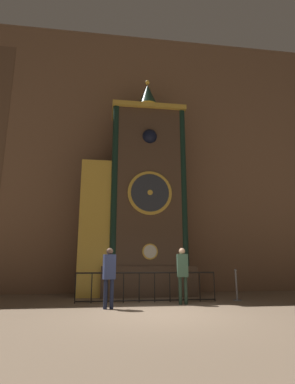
{
  "coord_description": "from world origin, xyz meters",
  "views": [
    {
      "loc": [
        -1.41,
        -8.04,
        1.3
      ],
      "look_at": [
        0.26,
        4.38,
        4.24
      ],
      "focal_mm": 28.0,
      "sensor_mm": 36.0,
      "label": 1
    }
  ],
  "objects_px": {
    "clock_tower": "(139,200)",
    "visitor_near": "(109,272)",
    "visitor_far": "(183,270)",
    "stanchion_post": "(237,290)"
  },
  "relations": [
    {
      "from": "clock_tower",
      "to": "visitor_near",
      "type": "bearing_deg",
      "value": -109.95
    },
    {
      "from": "clock_tower",
      "to": "visitor_near",
      "type": "height_order",
      "value": "clock_tower"
    },
    {
      "from": "visitor_near",
      "to": "visitor_far",
      "type": "xyz_separation_m",
      "value": [
        2.35,
        0.64,
        0.02
      ]
    },
    {
      "from": "visitor_near",
      "to": "stanchion_post",
      "type": "height_order",
      "value": "visitor_near"
    },
    {
      "from": "visitor_near",
      "to": "visitor_far",
      "type": "bearing_deg",
      "value": 1.58
    },
    {
      "from": "visitor_near",
      "to": "clock_tower",
      "type": "bearing_deg",
      "value": 56.47
    },
    {
      "from": "visitor_far",
      "to": "stanchion_post",
      "type": "bearing_deg",
      "value": 22.82
    },
    {
      "from": "clock_tower",
      "to": "visitor_near",
      "type": "xyz_separation_m",
      "value": [
        -1.21,
        -3.34,
        -2.85
      ]
    },
    {
      "from": "visitor_far",
      "to": "stanchion_post",
      "type": "distance_m",
      "value": 2.31
    },
    {
      "from": "clock_tower",
      "to": "visitor_far",
      "type": "height_order",
      "value": "clock_tower"
    }
  ]
}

